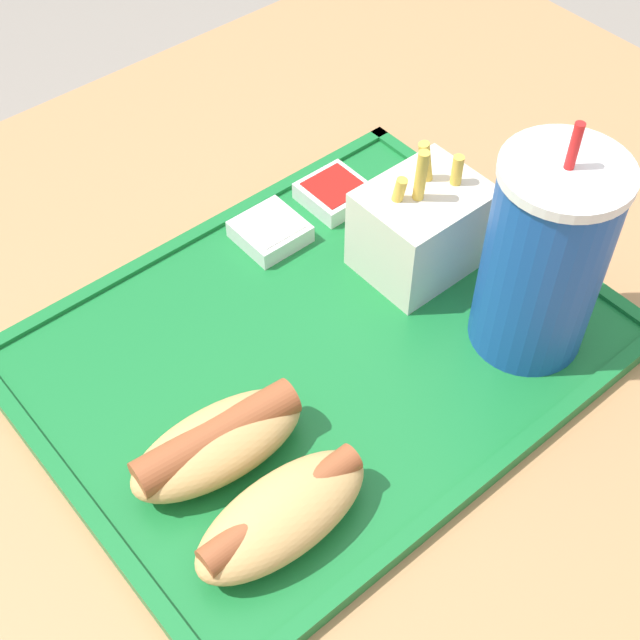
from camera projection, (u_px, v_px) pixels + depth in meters
dining_table at (310, 604)px, 0.96m from camera, size 1.18×0.93×0.75m
food_tray at (320, 349)px, 0.70m from camera, size 0.44×0.34×0.01m
soda_cup at (544, 258)px, 0.64m from camera, size 0.09×0.09×0.20m
hot_dog_far at (282, 514)px, 0.58m from camera, size 0.13×0.06×0.04m
hot_dog_near at (218, 443)px, 0.61m from camera, size 0.14×0.07×0.04m
fries_carton at (421, 227)px, 0.73m from camera, size 0.10×0.08×0.12m
sauce_cup_mayo at (270, 231)px, 0.77m from camera, size 0.05×0.05×0.02m
sauce_cup_ketchup at (335, 193)px, 0.80m from camera, size 0.05×0.05×0.02m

